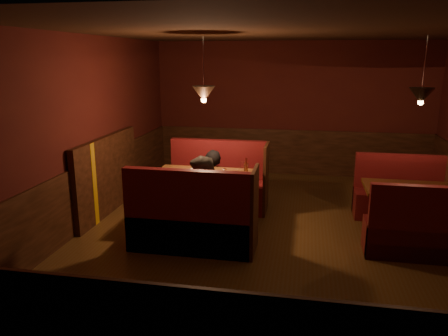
% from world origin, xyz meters
% --- Properties ---
extents(room, '(6.02, 7.02, 2.92)m').
position_xyz_m(room, '(-0.28, 0.04, 1.05)').
color(room, '#543312').
rests_on(room, ground).
extents(main_table, '(1.57, 0.95, 1.10)m').
position_xyz_m(main_table, '(-1.15, 0.07, 0.65)').
color(main_table, brown).
rests_on(main_table, ground).
extents(main_bench_far, '(1.72, 0.62, 1.17)m').
position_xyz_m(main_bench_far, '(-1.14, 0.96, 0.37)').
color(main_bench_far, '#541516').
rests_on(main_bench_far, ground).
extents(main_bench_near, '(1.72, 0.62, 1.17)m').
position_xyz_m(main_bench_near, '(-1.14, -0.82, 0.37)').
color(main_bench_near, '#541516').
rests_on(main_bench_near, ground).
extents(second_table, '(1.30, 0.83, 0.73)m').
position_xyz_m(second_table, '(1.85, 0.29, 0.54)').
color(second_table, brown).
rests_on(second_table, ground).
extents(second_bench_far, '(1.44, 0.54, 1.03)m').
position_xyz_m(second_bench_far, '(1.88, 1.07, 0.33)').
color(second_bench_far, '#541516').
rests_on(second_bench_far, ground).
extents(second_bench_near, '(1.44, 0.54, 1.03)m').
position_xyz_m(second_bench_near, '(1.88, -0.49, 0.33)').
color(second_bench_near, '#541516').
rests_on(second_bench_near, ground).
extents(diner_a, '(0.59, 0.47, 1.44)m').
position_xyz_m(diner_a, '(-1.19, 0.72, 0.72)').
color(diner_a, black).
rests_on(diner_a, ground).
extents(diner_b, '(0.95, 0.86, 1.59)m').
position_xyz_m(diner_b, '(-1.04, -0.51, 0.79)').
color(diner_b, '#36322C').
rests_on(diner_b, ground).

